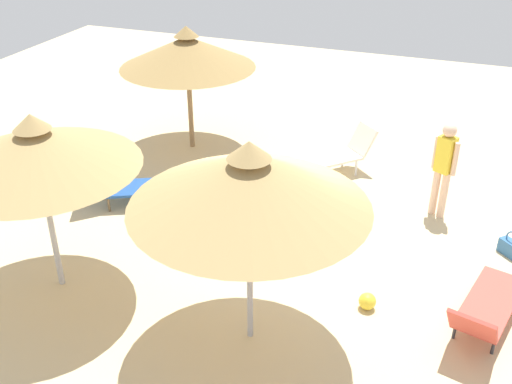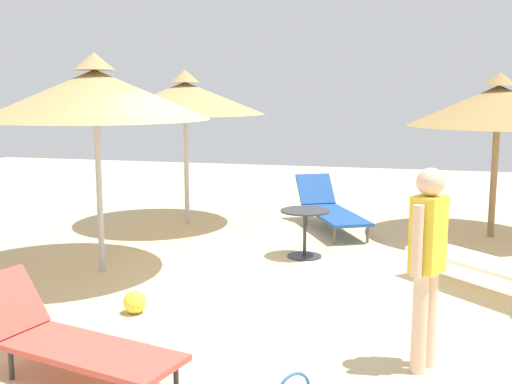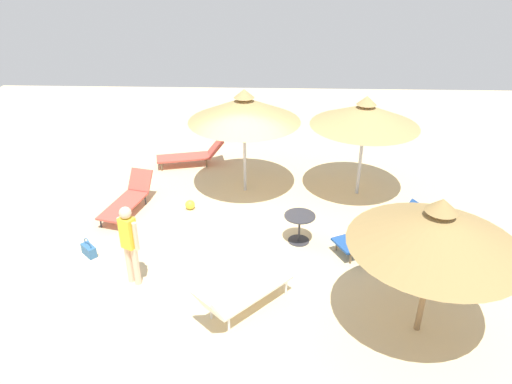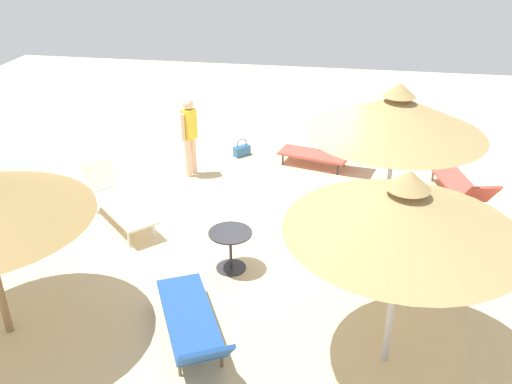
# 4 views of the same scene
# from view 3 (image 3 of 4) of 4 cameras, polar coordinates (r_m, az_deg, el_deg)

# --- Properties ---
(ground) EXTENTS (24.00, 24.00, 0.10)m
(ground) POSITION_cam_3_polar(r_m,az_deg,el_deg) (11.77, -1.61, -4.30)
(ground) COLOR beige
(parasol_umbrella_back) EXTENTS (2.78, 2.78, 2.73)m
(parasol_umbrella_back) POSITION_cam_3_polar(r_m,az_deg,el_deg) (12.64, 12.77, 8.87)
(parasol_umbrella_back) COLOR #B2B2B7
(parasol_umbrella_back) RESTS_ON ground
(parasol_umbrella_edge) EXTENTS (2.91, 2.91, 2.85)m
(parasol_umbrella_edge) POSITION_cam_3_polar(r_m,az_deg,el_deg) (12.48, -1.40, 9.73)
(parasol_umbrella_edge) COLOR #B2B2B7
(parasol_umbrella_edge) RESTS_ON ground
(parasol_umbrella_far_right) EXTENTS (2.84, 2.84, 2.66)m
(parasol_umbrella_far_right) POSITION_cam_3_polar(r_m,az_deg,el_deg) (8.22, 20.63, -4.03)
(parasol_umbrella_far_right) COLOR olive
(parasol_umbrella_far_right) RESTS_ON ground
(lounge_chair_far_left) EXTENTS (1.03, 2.11, 0.80)m
(lounge_chair_far_left) POSITION_cam_3_polar(r_m,az_deg,el_deg) (14.86, -7.51, 4.42)
(lounge_chair_far_left) COLOR #CC4C3F
(lounge_chair_far_left) RESTS_ON ground
(lounge_chair_front) EXTENTS (1.89, 1.85, 0.91)m
(lounge_chair_front) POSITION_cam_3_polar(r_m,az_deg,el_deg) (9.06, -1.87, -11.94)
(lounge_chair_front) COLOR silver
(lounge_chair_front) RESTS_ON ground
(lounge_chair_near_right) EXTENTS (2.00, 1.05, 0.80)m
(lounge_chair_near_right) POSITION_cam_3_polar(r_m,az_deg,el_deg) (12.66, -14.87, -0.75)
(lounge_chair_near_right) COLOR #CC4C3F
(lounge_chair_near_right) RESTS_ON ground
(lounge_chair_near_left) EXTENTS (1.57, 2.28, 0.84)m
(lounge_chair_near_left) POSITION_cam_3_polar(r_m,az_deg,el_deg) (11.23, 14.78, -4.53)
(lounge_chair_near_left) COLOR #1E478C
(lounge_chair_near_left) RESTS_ON ground
(person_standing_center) EXTENTS (0.32, 0.42, 1.75)m
(person_standing_center) POSITION_cam_3_polar(r_m,az_deg,el_deg) (9.73, -14.72, -5.56)
(person_standing_center) COLOR beige
(person_standing_center) RESTS_ON ground
(handbag) EXTENTS (0.40, 0.41, 0.44)m
(handbag) POSITION_cam_3_polar(r_m,az_deg,el_deg) (11.29, -19.12, -6.45)
(handbag) COLOR #336699
(handbag) RESTS_ON ground
(side_table_round) EXTENTS (0.70, 0.70, 0.69)m
(side_table_round) POSITION_cam_3_polar(r_m,az_deg,el_deg) (11.00, 5.15, -3.72)
(side_table_round) COLOR #2D2D33
(side_table_round) RESTS_ON ground
(beach_ball) EXTENTS (0.25, 0.25, 0.25)m
(beach_ball) POSITION_cam_3_polar(r_m,az_deg,el_deg) (12.53, -7.79, -1.50)
(beach_ball) COLOR yellow
(beach_ball) RESTS_ON ground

